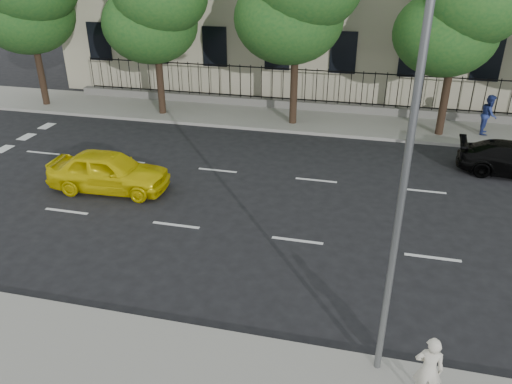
% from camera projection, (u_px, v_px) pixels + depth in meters
% --- Properties ---
extents(ground, '(120.00, 120.00, 0.00)m').
position_uv_depth(ground, '(282.00, 289.00, 13.23)').
color(ground, black).
rests_on(ground, ground).
extents(far_sidewalk, '(60.00, 4.00, 0.15)m').
position_uv_depth(far_sidewalk, '(334.00, 122.00, 25.37)').
color(far_sidewalk, gray).
rests_on(far_sidewalk, ground).
extents(lane_markings, '(49.60, 4.62, 0.01)m').
position_uv_depth(lane_markings, '(308.00, 207.00, 17.36)').
color(lane_markings, silver).
rests_on(lane_markings, ground).
extents(iron_fence, '(30.00, 0.50, 2.20)m').
position_uv_depth(iron_fence, '(338.00, 102.00, 26.59)').
color(iron_fence, slate).
rests_on(iron_fence, far_sidewalk).
extents(street_light, '(0.25, 3.32, 8.05)m').
position_uv_depth(street_light, '(408.00, 137.00, 8.86)').
color(street_light, slate).
rests_on(street_light, near_sidewalk).
extents(tree_d, '(5.34, 4.94, 8.84)m').
position_uv_depth(tree_d, '(461.00, 6.00, 21.18)').
color(tree_d, '#382619').
rests_on(tree_d, far_sidewalk).
extents(yellow_taxi, '(4.50, 1.99, 1.50)m').
position_uv_depth(yellow_taxi, '(109.00, 171.00, 18.26)').
color(yellow_taxi, yellow).
rests_on(yellow_taxi, ground).
extents(woman_near, '(0.57, 0.38, 1.53)m').
position_uv_depth(woman_near, '(428.00, 369.00, 9.55)').
color(woman_near, beige).
rests_on(woman_near, near_sidewalk).
extents(pedestrian_far, '(0.85, 1.01, 1.86)m').
position_uv_depth(pedestrian_far, '(489.00, 115.00, 23.22)').
color(pedestrian_far, navy).
rests_on(pedestrian_far, far_sidewalk).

